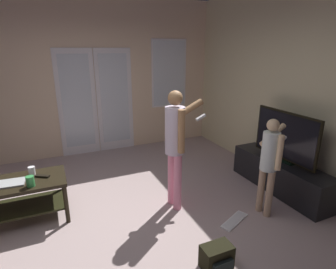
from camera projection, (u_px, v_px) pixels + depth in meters
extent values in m
cube|color=#A6908E|center=(121.00, 235.00, 3.02)|extent=(5.40, 5.56, 0.02)
cube|color=beige|center=(79.00, 78.00, 4.97)|extent=(5.40, 0.06, 2.89)
cube|color=white|center=(77.00, 104.00, 5.05)|extent=(0.69, 0.02, 2.01)
cube|color=silver|center=(77.00, 102.00, 5.02)|extent=(0.53, 0.01, 1.71)
cube|color=white|center=(115.00, 101.00, 5.32)|extent=(0.69, 0.02, 2.01)
cube|color=silver|center=(115.00, 99.00, 5.30)|extent=(0.53, 0.01, 1.71)
cube|color=white|center=(169.00, 74.00, 5.62)|extent=(0.76, 0.02, 1.36)
cube|color=silver|center=(169.00, 74.00, 5.61)|extent=(0.70, 0.01, 1.30)
cube|color=beige|center=(312.00, 90.00, 3.61)|extent=(0.06, 5.56, 2.89)
cube|color=black|center=(23.00, 182.00, 3.14)|extent=(0.92, 0.58, 0.04)
cube|color=black|center=(28.00, 206.00, 3.23)|extent=(0.84, 0.50, 0.02)
cylinder|color=black|center=(66.00, 204.00, 3.16)|extent=(0.05, 0.05, 0.47)
cylinder|color=black|center=(63.00, 185.00, 3.60)|extent=(0.05, 0.05, 0.47)
cube|color=black|center=(280.00, 175.00, 3.91)|extent=(0.41, 1.57, 0.45)
cube|color=black|center=(330.00, 200.00, 3.23)|extent=(0.35, 0.02, 0.25)
cube|color=black|center=(282.00, 160.00, 3.84)|extent=(0.08, 0.37, 0.04)
cube|color=black|center=(285.00, 136.00, 3.73)|extent=(0.04, 1.05, 0.67)
cube|color=black|center=(284.00, 136.00, 3.72)|extent=(0.00, 1.00, 0.62)
cylinder|color=pink|center=(177.00, 183.00, 3.40)|extent=(0.10, 0.10, 0.74)
cylinder|color=pink|center=(172.00, 177.00, 3.53)|extent=(0.10, 0.10, 0.74)
cylinder|color=silver|center=(175.00, 131.00, 3.26)|extent=(0.24, 0.24, 0.58)
sphere|color=#9F734A|center=(175.00, 98.00, 3.15)|extent=(0.18, 0.18, 0.18)
cylinder|color=#9F734A|center=(181.00, 132.00, 3.12)|extent=(0.08, 0.08, 0.51)
cylinder|color=#9F734A|center=(186.00, 111.00, 3.45)|extent=(0.50, 0.10, 0.29)
cube|color=white|center=(201.00, 117.00, 3.58)|extent=(0.14, 0.04, 0.09)
cylinder|color=tan|center=(269.00, 194.00, 3.27)|extent=(0.08, 0.08, 0.59)
cylinder|color=tan|center=(261.00, 189.00, 3.38)|extent=(0.08, 0.08, 0.59)
cylinder|color=silver|center=(270.00, 151.00, 3.16)|extent=(0.19, 0.19, 0.46)
sphere|color=#D6B487|center=(273.00, 125.00, 3.07)|extent=(0.14, 0.14, 0.14)
cylinder|color=#D6B487|center=(280.00, 153.00, 3.05)|extent=(0.07, 0.07, 0.41)
cylinder|color=#D6B487|center=(273.00, 135.00, 3.31)|extent=(0.40, 0.11, 0.25)
cube|color=white|center=(282.00, 140.00, 3.43)|extent=(0.14, 0.05, 0.09)
cube|color=black|center=(217.00, 257.00, 2.53)|extent=(0.29, 0.18, 0.23)
cube|color=black|center=(223.00, 267.00, 2.45)|extent=(0.20, 0.04, 0.12)
cube|color=white|center=(234.00, 221.00, 3.24)|extent=(0.45, 0.30, 0.02)
cube|color=silver|center=(235.00, 220.00, 3.24)|extent=(0.40, 0.25, 0.00)
cube|color=#AEB3B3|center=(9.00, 183.00, 3.05)|extent=(0.34, 0.24, 0.02)
cylinder|color=#328D45|center=(30.00, 181.00, 2.99)|extent=(0.09, 0.09, 0.12)
cylinder|color=white|center=(32.00, 171.00, 3.27)|extent=(0.08, 0.08, 0.10)
cube|color=black|center=(43.00, 176.00, 3.22)|extent=(0.17, 0.13, 0.02)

